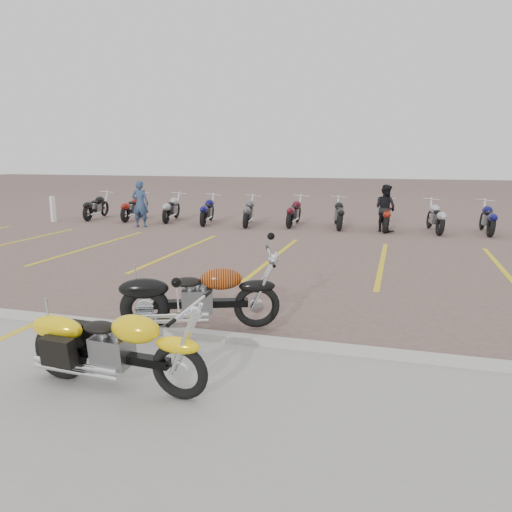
{
  "coord_description": "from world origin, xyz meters",
  "views": [
    {
      "loc": [
        3.05,
        -8.28,
        2.58
      ],
      "look_at": [
        0.53,
        0.42,
        0.75
      ],
      "focal_mm": 35.0,
      "sensor_mm": 36.0,
      "label": 1
    }
  ],
  "objects_px": {
    "person_b": "(385,208)",
    "flame_cruiser": "(197,299)",
    "bollard": "(53,209)",
    "person_a": "(140,204)",
    "yellow_cruiser": "(114,350)"
  },
  "relations": [
    {
      "from": "bollard",
      "to": "person_b",
      "type": "bearing_deg",
      "value": 4.23
    },
    {
      "from": "person_b",
      "to": "bollard",
      "type": "relative_size",
      "value": 1.61
    },
    {
      "from": "bollard",
      "to": "person_a",
      "type": "bearing_deg",
      "value": -5.09
    },
    {
      "from": "yellow_cruiser",
      "to": "flame_cruiser",
      "type": "distance_m",
      "value": 2.03
    },
    {
      "from": "flame_cruiser",
      "to": "person_a",
      "type": "bearing_deg",
      "value": 102.18
    },
    {
      "from": "person_b",
      "to": "bollard",
      "type": "height_order",
      "value": "person_b"
    },
    {
      "from": "yellow_cruiser",
      "to": "bollard",
      "type": "relative_size",
      "value": 2.24
    },
    {
      "from": "yellow_cruiser",
      "to": "bollard",
      "type": "height_order",
      "value": "bollard"
    },
    {
      "from": "person_a",
      "to": "bollard",
      "type": "relative_size",
      "value": 1.7
    },
    {
      "from": "person_a",
      "to": "person_b",
      "type": "distance_m",
      "value": 8.72
    },
    {
      "from": "yellow_cruiser",
      "to": "person_b",
      "type": "relative_size",
      "value": 1.39
    },
    {
      "from": "person_a",
      "to": "bollard",
      "type": "xyz_separation_m",
      "value": [
        -4.06,
        0.36,
        -0.35
      ]
    },
    {
      "from": "person_a",
      "to": "bollard",
      "type": "bearing_deg",
      "value": -11.94
    },
    {
      "from": "person_b",
      "to": "flame_cruiser",
      "type": "bearing_deg",
      "value": 116.22
    },
    {
      "from": "yellow_cruiser",
      "to": "person_b",
      "type": "xyz_separation_m",
      "value": [
        2.49,
        12.98,
        0.35
      ]
    }
  ]
}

